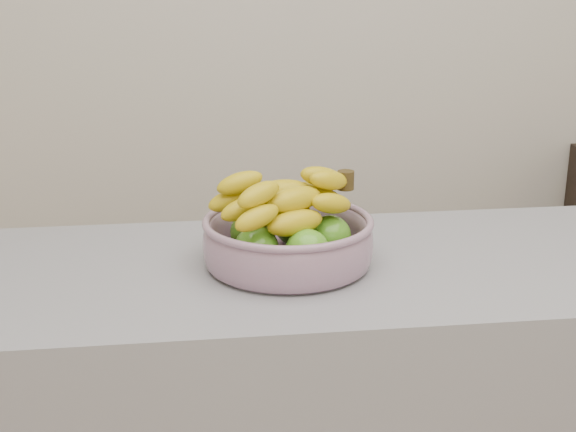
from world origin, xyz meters
The scene contains 1 object.
fruit_bowl centered at (-0.26, 0.64, 0.96)m, with size 0.33×0.33×0.17m.
Camera 1 is at (-0.44, -0.80, 1.47)m, focal length 50.00 mm.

